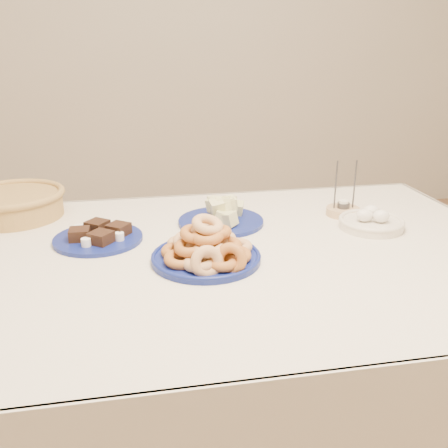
{
  "coord_description": "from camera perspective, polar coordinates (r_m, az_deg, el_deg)",
  "views": [
    {
      "loc": [
        -0.22,
        -1.23,
        1.29
      ],
      "look_at": [
        0.0,
        -0.05,
        0.85
      ],
      "focal_mm": 40.0,
      "sensor_mm": 36.0,
      "label": 1
    }
  ],
  "objects": [
    {
      "name": "melon_plate",
      "position": [
        1.56,
        -0.21,
        1.13
      ],
      "size": [
        0.36,
        0.36,
        0.09
      ],
      "rotation": [
        0.0,
        0.0,
        0.43
      ],
      "color": "navy",
      "rests_on": "dining_table"
    },
    {
      "name": "brownie_plate",
      "position": [
        1.48,
        -14.16,
        -1.37
      ],
      "size": [
        0.33,
        0.33,
        0.04
      ],
      "rotation": [
        0.0,
        0.0,
        -0.41
      ],
      "color": "navy",
      "rests_on": "dining_table"
    },
    {
      "name": "dining_table",
      "position": [
        1.41,
        -0.38,
        -7.19
      ],
      "size": [
        1.71,
        1.11,
        0.75
      ],
      "color": "brown",
      "rests_on": "ground"
    },
    {
      "name": "wicker_basket",
      "position": [
        1.76,
        -22.96,
        2.23
      ],
      "size": [
        0.43,
        0.43,
        0.09
      ],
      "rotation": [
        0.0,
        0.0,
        -0.39
      ],
      "color": "olive",
      "rests_on": "dining_table"
    },
    {
      "name": "candle_holder",
      "position": [
        1.69,
        13.44,
        1.56
      ],
      "size": [
        0.12,
        0.12,
        0.18
      ],
      "rotation": [
        0.0,
        0.0,
        -0.07
      ],
      "color": "tan",
      "rests_on": "dining_table"
    },
    {
      "name": "egg_bowl",
      "position": [
        1.6,
        16.49,
        0.26
      ],
      "size": [
        0.23,
        0.23,
        0.07
      ],
      "rotation": [
        0.0,
        0.0,
        -0.16
      ],
      "color": "beige",
      "rests_on": "dining_table"
    },
    {
      "name": "donut_platter",
      "position": [
        1.29,
        -1.98,
        -2.91
      ],
      "size": [
        0.29,
        0.29,
        0.13
      ],
      "rotation": [
        0.0,
        0.0,
        0.01
      ],
      "color": "navy",
      "rests_on": "dining_table"
    }
  ]
}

